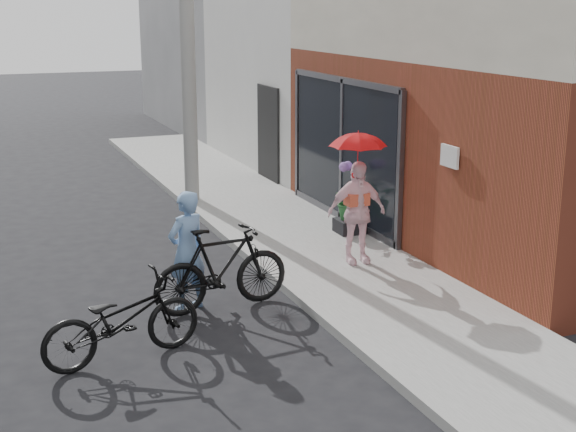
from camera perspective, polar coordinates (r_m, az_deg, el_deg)
ground at (r=10.18m, az=-3.60°, el=-7.31°), size 80.00×80.00×0.00m
sidewalk at (r=12.65m, az=2.50°, el=-2.55°), size 2.20×24.00×0.12m
curb at (r=12.23m, az=-2.45°, el=-3.16°), size 0.12×24.00×0.12m
plaster_building at (r=20.64m, az=7.49°, el=13.75°), size 8.00×6.00×7.00m
east_building_far at (r=26.95m, az=-0.09°, el=14.08°), size 8.00×8.00×7.00m
utility_pole at (r=15.51m, az=-7.20°, el=13.46°), size 0.28×0.28×7.00m
officer at (r=10.31m, az=-7.20°, el=-2.48°), size 0.68×0.58×1.57m
bike_left at (r=9.05m, az=-11.74°, el=-7.24°), size 1.91×0.98×0.96m
bike_right at (r=10.33m, az=-4.75°, el=-3.73°), size 1.89×0.70×1.11m
kimono_woman at (r=11.78m, az=4.89°, el=0.26°), size 0.92×0.44×1.53m
parasol at (r=11.55m, az=5.01°, el=5.60°), size 0.79×0.79×0.70m
planter at (r=13.49m, az=4.39°, el=-0.70°), size 0.44×0.44×0.23m
potted_plant at (r=13.38m, az=4.42°, el=1.09°), size 0.57×0.50×0.64m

